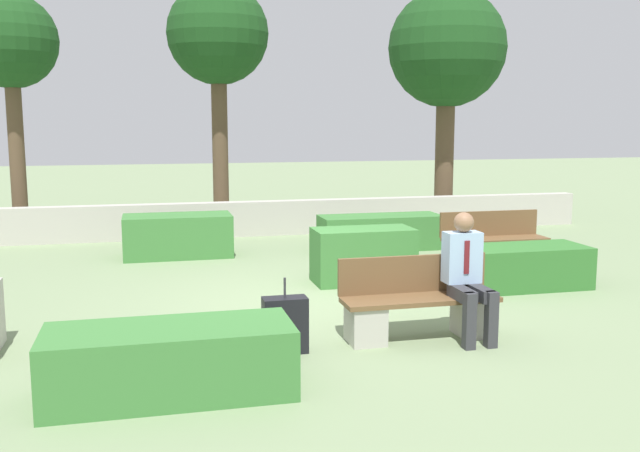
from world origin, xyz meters
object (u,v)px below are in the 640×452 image
at_px(bench_left_side, 494,246).
at_px(suitcase, 285,325).
at_px(bench_front, 419,308).
at_px(person_seated_man, 467,270).
at_px(tree_center_left, 218,38).
at_px(tree_center_right, 447,51).
at_px(tree_leftmost, 10,46).

xyz_separation_m(bench_left_side, suitcase, (-4.03, -3.41, -0.04)).
height_order(bench_front, person_seated_man, person_seated_man).
height_order(tree_center_left, tree_center_right, tree_center_right).
xyz_separation_m(bench_left_side, tree_leftmost, (-7.77, 5.00, 3.38)).
bearing_deg(bench_left_side, tree_leftmost, 154.48).
distance_m(suitcase, tree_center_left, 9.48).
distance_m(bench_front, suitcase, 1.47).
bearing_deg(tree_center_left, tree_leftmost, -175.58).
height_order(person_seated_man, suitcase, person_seated_man).
bearing_deg(tree_center_right, bench_left_side, -104.53).
bearing_deg(person_seated_man, tree_center_right, 68.02).
relative_size(tree_center_left, tree_center_right, 0.99).
bearing_deg(tree_leftmost, tree_center_left, 4.42).
bearing_deg(suitcase, person_seated_man, 0.10).
bearing_deg(tree_center_left, tree_center_right, -3.91).
bearing_deg(bench_left_side, suitcase, -132.52).
relative_size(bench_left_side, tree_leftmost, 0.36).
bearing_deg(tree_leftmost, bench_left_side, -32.75).
bearing_deg(tree_center_left, bench_left_side, -54.81).
distance_m(bench_front, tree_center_right, 9.73).
height_order(person_seated_man, tree_center_right, tree_center_right).
distance_m(bench_left_side, tree_center_right, 6.20).
xyz_separation_m(bench_front, tree_center_right, (3.85, 8.23, 3.48)).
height_order(person_seated_man, tree_leftmost, tree_leftmost).
bearing_deg(person_seated_man, bench_front, 163.76).
xyz_separation_m(bench_front, suitcase, (-1.47, -0.14, -0.04)).
xyz_separation_m(suitcase, tree_center_right, (5.31, 8.37, 3.52)).
distance_m(tree_leftmost, tree_center_right, 9.06).
relative_size(person_seated_man, suitcase, 1.76).
bearing_deg(person_seated_man, tree_center_left, 100.74).
bearing_deg(tree_center_left, suitcase, -91.86).
distance_m(suitcase, tree_center_right, 10.52).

